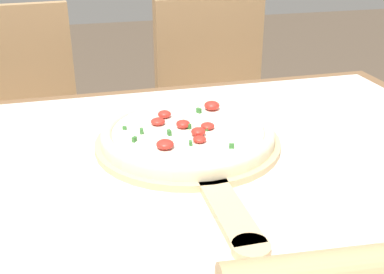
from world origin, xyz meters
The scene contains 7 objects.
dining_table centered at (0.00, 0.00, 0.62)m, with size 1.22×0.90×0.73m.
towel_cloth centered at (0.00, 0.00, 0.73)m, with size 1.14×0.82×0.00m.
pizza_peel centered at (0.03, 0.08, 0.74)m, with size 0.33×0.51×0.01m.
pizza centered at (0.03, 0.10, 0.76)m, with size 0.31×0.31×0.04m.
rolling_pin centered at (0.12, -0.31, 0.76)m, with size 0.40×0.08×0.05m.
chair_left centered at (-0.34, 0.76, 0.51)m, with size 0.43×0.43×0.88m.
chair_right centered at (0.30, 0.76, 0.51)m, with size 0.44×0.44×0.88m.
Camera 1 is at (-0.16, -0.67, 1.11)m, focal length 45.00 mm.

